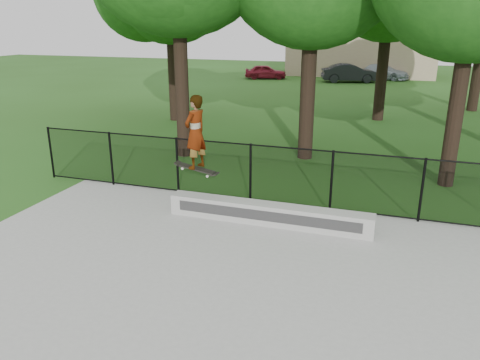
{
  "coord_description": "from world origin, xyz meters",
  "views": [
    {
      "loc": [
        1.26,
        -4.66,
        4.37
      ],
      "look_at": [
        -1.71,
        4.2,
        1.2
      ],
      "focal_mm": 35.0,
      "sensor_mm": 36.0,
      "label": 1
    }
  ],
  "objects_px": {
    "grind_ledge": "(268,214)",
    "skater_airborne": "(196,134)",
    "car_a": "(266,72)",
    "car_c": "(383,72)",
    "car_b": "(350,73)"
  },
  "relations": [
    {
      "from": "grind_ledge",
      "to": "car_b",
      "type": "xyz_separation_m",
      "value": [
        -1.1,
        27.51,
        0.39
      ]
    },
    {
      "from": "grind_ledge",
      "to": "skater_airborne",
      "type": "height_order",
      "value": "skater_airborne"
    },
    {
      "from": "car_c",
      "to": "skater_airborne",
      "type": "height_order",
      "value": "skater_airborne"
    },
    {
      "from": "car_a",
      "to": "skater_airborne",
      "type": "relative_size",
      "value": 1.84
    },
    {
      "from": "car_b",
      "to": "car_c",
      "type": "bearing_deg",
      "value": -55.15
    },
    {
      "from": "grind_ledge",
      "to": "car_c",
      "type": "distance_m",
      "value": 30.42
    },
    {
      "from": "car_c",
      "to": "skater_airborne",
      "type": "bearing_deg",
      "value": -162.46
    },
    {
      "from": "car_b",
      "to": "car_c",
      "type": "relative_size",
      "value": 1.0
    },
    {
      "from": "car_a",
      "to": "car_c",
      "type": "relative_size",
      "value": 0.87
    },
    {
      "from": "car_a",
      "to": "car_c",
      "type": "distance_m",
      "value": 9.38
    },
    {
      "from": "grind_ledge",
      "to": "skater_airborne",
      "type": "xyz_separation_m",
      "value": [
        -1.64,
        -0.17,
        1.75
      ]
    },
    {
      "from": "grind_ledge",
      "to": "car_b",
      "type": "relative_size",
      "value": 1.22
    },
    {
      "from": "car_b",
      "to": "grind_ledge",
      "type": "bearing_deg",
      "value": 166.0
    },
    {
      "from": "grind_ledge",
      "to": "skater_airborne",
      "type": "relative_size",
      "value": 2.58
    },
    {
      "from": "grind_ledge",
      "to": "car_c",
      "type": "bearing_deg",
      "value": 87.7
    }
  ]
}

